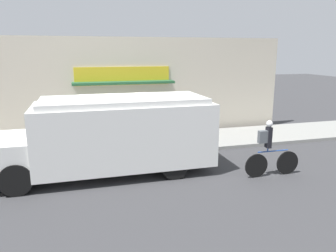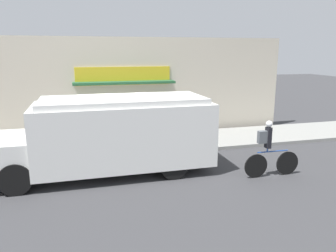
# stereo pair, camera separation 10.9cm
# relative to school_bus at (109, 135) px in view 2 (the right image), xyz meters

# --- Properties ---
(ground_plane) EXTENTS (70.00, 70.00, 0.00)m
(ground_plane) POSITION_rel_school_bus_xyz_m (0.44, 1.28, -1.20)
(ground_plane) COLOR #38383A
(sidewalk) EXTENTS (28.00, 2.76, 0.13)m
(sidewalk) POSITION_rel_school_bus_xyz_m (0.44, 2.66, -1.13)
(sidewalk) COLOR gray
(sidewalk) RESTS_ON ground_plane
(storefront) EXTENTS (15.86, 0.83, 4.20)m
(storefront) POSITION_rel_school_bus_xyz_m (0.46, 4.41, 0.92)
(storefront) COLOR beige
(storefront) RESTS_ON ground_plane
(school_bus) EXTENTS (6.84, 2.66, 2.30)m
(school_bus) POSITION_rel_school_bus_xyz_m (0.00, 0.00, 0.00)
(school_bus) COLOR white
(school_bus) RESTS_ON ground_plane
(cyclist) EXTENTS (1.75, 0.20, 1.69)m
(cyclist) POSITION_rel_school_bus_xyz_m (4.49, -1.51, -0.42)
(cyclist) COLOR black
(cyclist) RESTS_ON ground_plane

